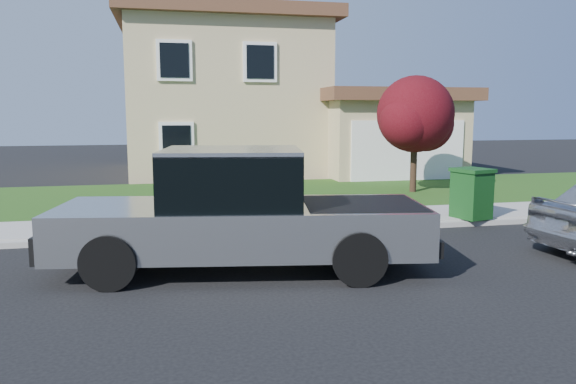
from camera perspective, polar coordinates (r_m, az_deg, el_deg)
The scene contains 9 objects.
ground at distance 9.86m, azimuth 3.79°, elevation -7.85°, with size 80.00×80.00×0.00m, color black.
curb at distance 12.82m, azimuth 4.46°, elevation -3.84°, with size 40.00×0.20×0.12m, color gray.
sidewalk at distance 13.86m, azimuth 3.14°, elevation -2.86°, with size 40.00×2.00×0.15m, color gray.
lawn at distance 18.17m, azimuth -0.68°, elevation -0.30°, with size 40.00×7.00×0.10m, color #1C4112.
house at distance 25.79m, azimuth -3.63°, elevation 9.12°, with size 14.00×11.30×6.85m.
pickup_truck at distance 9.66m, azimuth -4.87°, elevation -2.24°, with size 6.65×3.15×2.10m.
woman at distance 10.98m, azimuth -9.34°, elevation -1.81°, with size 0.65×0.49×1.77m.
ornamental_tree at distance 18.88m, azimuth 12.88°, elevation 7.35°, with size 2.76×2.49×3.79m.
trash_bin at distance 14.33m, azimuth 18.15°, elevation -0.09°, with size 0.95×1.02×1.21m.
Camera 1 is at (-2.67, -9.10, 2.71)m, focal length 35.00 mm.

